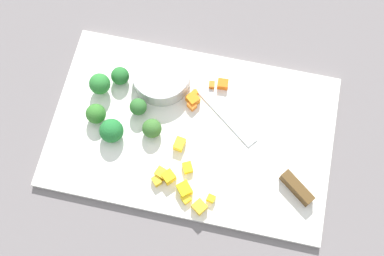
{
  "coord_description": "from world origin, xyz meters",
  "views": [
    {
      "loc": [
        -0.06,
        0.29,
        0.82
      ],
      "look_at": [
        0.0,
        0.0,
        0.02
      ],
      "focal_mm": 46.24,
      "sensor_mm": 36.0,
      "label": 1
    }
  ],
  "objects": [
    {
      "name": "ground_plane",
      "position": [
        0.0,
        0.0,
        0.0
      ],
      "size": [
        4.0,
        4.0,
        0.0
      ],
      "primitive_type": "plane",
      "color": "slate"
    },
    {
      "name": "cutting_board",
      "position": [
        0.0,
        0.0,
        0.01
      ],
      "size": [
        0.49,
        0.31,
        0.01
      ],
      "primitive_type": "cube",
      "color": "white",
      "rests_on": "ground_plane"
    },
    {
      "name": "prep_bowl",
      "position": [
        0.07,
        -0.08,
        0.03
      ],
      "size": [
        0.1,
        0.1,
        0.03
      ],
      "primitive_type": "cylinder",
      "color": "#B8B8BB",
      "rests_on": "cutting_board"
    },
    {
      "name": "chef_knife",
      "position": [
        -0.15,
        0.04,
        0.02
      ],
      "size": [
        0.24,
        0.19,
        0.02
      ],
      "rotation": [
        0.0,
        0.0,
        5.62
      ],
      "color": "silver",
      "rests_on": "cutting_board"
    },
    {
      "name": "carrot_dice_0",
      "position": [
        -0.02,
        -0.09,
        0.02
      ],
      "size": [
        0.01,
        0.01,
        0.01
      ],
      "primitive_type": "cube",
      "rotation": [
        0.0,
        0.0,
        0.15
      ],
      "color": "orange",
      "rests_on": "cutting_board"
    },
    {
      "name": "carrot_dice_1",
      "position": [
        0.01,
        -0.07,
        0.02
      ],
      "size": [
        0.01,
        0.01,
        0.01
      ],
      "primitive_type": "cube",
      "rotation": [
        0.0,
        0.0,
        0.68
      ],
      "color": "orange",
      "rests_on": "cutting_board"
    },
    {
      "name": "carrot_dice_2",
      "position": [
        0.01,
        -0.04,
        0.02
      ],
      "size": [
        0.02,
        0.02,
        0.01
      ],
      "primitive_type": "cube",
      "rotation": [
        0.0,
        0.0,
        0.95
      ],
      "color": "orange",
      "rests_on": "cutting_board"
    },
    {
      "name": "carrot_dice_3",
      "position": [
        0.01,
        -0.05,
        0.02
      ],
      "size": [
        0.03,
        0.03,
        0.02
      ],
      "primitive_type": "cube",
      "rotation": [
        0.0,
        0.0,
        0.87
      ],
      "color": "orange",
      "rests_on": "cutting_board"
    },
    {
      "name": "carrot_dice_4",
      "position": [
        -0.04,
        -0.09,
        0.02
      ],
      "size": [
        0.02,
        0.02,
        0.01
      ],
      "primitive_type": "cube",
      "rotation": [
        0.0,
        0.0,
        0.06
      ],
      "color": "orange",
      "rests_on": "cutting_board"
    },
    {
      "name": "pepper_dice_0",
      "position": [
        0.04,
        0.1,
        0.02
      ],
      "size": [
        0.02,
        0.02,
        0.01
      ],
      "primitive_type": "cube",
      "rotation": [
        0.0,
        0.0,
        2.35
      ],
      "color": "yellow",
      "rests_on": "cutting_board"
    },
    {
      "name": "pepper_dice_1",
      "position": [
        -0.01,
        0.07,
        0.02
      ],
      "size": [
        0.02,
        0.02,
        0.01
      ],
      "primitive_type": "cube",
      "rotation": [
        0.0,
        0.0,
        2.03
      ],
      "color": "yellow",
      "rests_on": "cutting_board"
    },
    {
      "name": "pepper_dice_2",
      "position": [
        0.03,
        0.09,
        0.02
      ],
      "size": [
        0.02,
        0.02,
        0.02
      ],
      "primitive_type": "cube",
      "rotation": [
        0.0,
        0.0,
        1.22
      ],
      "color": "yellow",
      "rests_on": "cutting_board"
    },
    {
      "name": "pepper_dice_3",
      "position": [
        0.01,
        0.03,
        0.02
      ],
      "size": [
        0.02,
        0.02,
        0.02
      ],
      "primitive_type": "cube",
      "rotation": [
        0.0,
        0.0,
        1.41
      ],
      "color": "yellow",
      "rests_on": "cutting_board"
    },
    {
      "name": "pepper_dice_4",
      "position": [
        -0.04,
        0.13,
        0.02
      ],
      "size": [
        0.03,
        0.03,
        0.02
      ],
      "primitive_type": "cube",
      "rotation": [
        0.0,
        0.0,
        2.52
      ],
      "color": "yellow",
      "rests_on": "cutting_board"
    },
    {
      "name": "pepper_dice_5",
      "position": [
        -0.01,
        0.11,
        0.02
      ],
      "size": [
        0.03,
        0.03,
        0.02
      ],
      "primitive_type": "cube",
      "rotation": [
        0.0,
        0.0,
        0.72
      ],
      "color": "yellow",
      "rests_on": "cutting_board"
    },
    {
      "name": "pepper_dice_6",
      "position": [
        -0.02,
        0.12,
        0.02
      ],
      "size": [
        0.02,
        0.02,
        0.01
      ],
      "primitive_type": "cube",
      "rotation": [
        0.0,
        0.0,
        0.85
      ],
      "color": "yellow",
      "rests_on": "cutting_board"
    },
    {
      "name": "pepper_dice_7",
      "position": [
        -0.06,
        0.11,
        0.02
      ],
      "size": [
        0.01,
        0.01,
        0.01
      ],
      "primitive_type": "cube",
      "rotation": [
        0.0,
        0.0,
        1.33
      ],
      "color": "yellow",
      "rests_on": "cutting_board"
    },
    {
      "name": "pepper_dice_8",
      "position": [
        0.02,
        0.09,
        0.02
      ],
      "size": [
        0.03,
        0.03,
        0.02
      ],
      "primitive_type": "cube",
      "rotation": [
        0.0,
        0.0,
        0.84
      ],
      "color": "yellow",
      "rests_on": "cutting_board"
    },
    {
      "name": "broccoli_floret_0",
      "position": [
        0.15,
        -0.07,
        0.03
      ],
      "size": [
        0.03,
        0.03,
        0.03
      ],
      "color": "#85B165",
      "rests_on": "cutting_board"
    },
    {
      "name": "broccoli_floret_1",
      "position": [
        0.13,
        0.04,
        0.03
      ],
      "size": [
        0.04,
        0.04,
        0.04
      ],
      "color": "#8AB768",
      "rests_on": "cutting_board"
    },
    {
      "name": "broccoli_floret_2",
      "position": [
        0.17,
        -0.04,
        0.04
      ],
      "size": [
        0.04,
        0.04,
        0.04
      ],
      "color": "#94BE62",
      "rests_on": "cutting_board"
    },
    {
      "name": "broccoli_floret_3",
      "position": [
        0.07,
        0.02,
        0.03
      ],
      "size": [
        0.03,
        0.03,
        0.03
      ],
      "color": "#83C260",
      "rests_on": "cutting_board"
    },
    {
      "name": "broccoli_floret_4",
      "position": [
        0.1,
        -0.01,
        0.03
      ],
      "size": [
        0.03,
        0.03,
        0.04
      ],
      "color": "#82AD6A",
      "rests_on": "cutting_board"
    },
    {
      "name": "broccoli_floret_5",
      "position": [
        0.17,
        0.01,
        0.03
      ],
      "size": [
        0.03,
        0.03,
        0.04
      ],
      "color": "#8ABD63",
      "rests_on": "cutting_board"
    }
  ]
}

